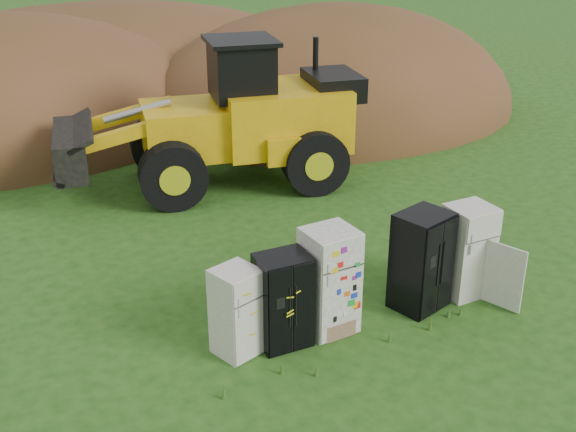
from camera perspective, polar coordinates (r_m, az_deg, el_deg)
name	(u,v)px	position (r m, az deg, el deg)	size (l,w,h in m)	color
ground	(359,320)	(13.29, 5.67, -8.20)	(120.00, 120.00, 0.00)	#204A13
fridge_leftmost	(236,312)	(12.03, -4.10, -7.55)	(0.69, 0.66, 1.56)	white
fridge_black_side	(283,300)	(12.20, -0.39, -6.68)	(0.87, 0.69, 1.67)	black
fridge_sticker	(329,281)	(12.55, 3.27, -5.12)	(0.86, 0.79, 1.92)	white
fridge_black_right	(421,261)	(13.43, 10.46, -3.51)	(0.94, 0.78, 1.88)	black
fridge_open_door	(467,251)	(14.08, 13.97, -2.67)	(0.82, 0.76, 1.81)	white
wheel_loader	(206,116)	(18.66, -6.50, 7.87)	(7.86, 3.19, 3.80)	#EBA90F
dirt_mound_right	(331,114)	(25.61, 3.40, 8.06)	(13.72, 10.06, 7.50)	#4E3619
dirt_mound_back	(103,91)	(29.62, -14.43, 9.57)	(20.27, 13.52, 6.64)	#4E3619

